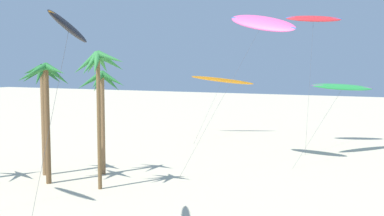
{
  "coord_description": "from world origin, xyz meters",
  "views": [
    {
      "loc": [
        11.75,
        2.89,
        9.13
      ],
      "look_at": [
        3.57,
        19.38,
        7.48
      ],
      "focal_mm": 44.03,
      "sensor_mm": 36.0,
      "label": 1
    }
  ],
  "objects_px": {
    "flying_kite_2": "(343,87)",
    "flying_kite_3": "(314,19)",
    "flying_kite_1": "(69,28)",
    "flying_kite_6": "(263,23)",
    "palm_tree_2": "(98,72)",
    "palm_tree_3": "(43,88)",
    "palm_tree_1": "(46,88)",
    "palm_tree_4": "(102,93)",
    "flying_kite_4": "(223,80)"
  },
  "relations": [
    {
      "from": "palm_tree_3",
      "to": "flying_kite_4",
      "type": "relative_size",
      "value": 0.8
    },
    {
      "from": "palm_tree_4",
      "to": "flying_kite_2",
      "type": "height_order",
      "value": "palm_tree_4"
    },
    {
      "from": "palm_tree_3",
      "to": "flying_kite_3",
      "type": "distance_m",
      "value": 30.48
    },
    {
      "from": "palm_tree_4",
      "to": "flying_kite_2",
      "type": "relative_size",
      "value": 0.66
    },
    {
      "from": "flying_kite_1",
      "to": "flying_kite_6",
      "type": "bearing_deg",
      "value": 84.89
    },
    {
      "from": "palm_tree_2",
      "to": "flying_kite_2",
      "type": "relative_size",
      "value": 0.77
    },
    {
      "from": "palm_tree_2",
      "to": "flying_kite_1",
      "type": "relative_size",
      "value": 0.85
    },
    {
      "from": "flying_kite_4",
      "to": "flying_kite_6",
      "type": "bearing_deg",
      "value": -56.31
    },
    {
      "from": "flying_kite_3",
      "to": "flying_kite_6",
      "type": "height_order",
      "value": "flying_kite_3"
    },
    {
      "from": "flying_kite_4",
      "to": "palm_tree_1",
      "type": "bearing_deg",
      "value": -92.93
    },
    {
      "from": "palm_tree_3",
      "to": "flying_kite_3",
      "type": "height_order",
      "value": "flying_kite_3"
    },
    {
      "from": "palm_tree_2",
      "to": "palm_tree_4",
      "type": "distance_m",
      "value": 5.16
    },
    {
      "from": "palm_tree_1",
      "to": "palm_tree_3",
      "type": "relative_size",
      "value": 1.01
    },
    {
      "from": "flying_kite_3",
      "to": "flying_kite_4",
      "type": "xyz_separation_m",
      "value": [
        -12.87,
        4.58,
        -7.18
      ]
    },
    {
      "from": "palm_tree_2",
      "to": "palm_tree_3",
      "type": "relative_size",
      "value": 1.1
    },
    {
      "from": "flying_kite_4",
      "to": "flying_kite_6",
      "type": "xyz_separation_m",
      "value": [
        10.63,
        -15.95,
        5.86
      ]
    },
    {
      "from": "flying_kite_1",
      "to": "flying_kite_2",
      "type": "relative_size",
      "value": 0.9
    },
    {
      "from": "palm_tree_1",
      "to": "palm_tree_4",
      "type": "bearing_deg",
      "value": 67.55
    },
    {
      "from": "palm_tree_4",
      "to": "flying_kite_6",
      "type": "bearing_deg",
      "value": 45.76
    },
    {
      "from": "palm_tree_4",
      "to": "flying_kite_2",
      "type": "bearing_deg",
      "value": 48.44
    },
    {
      "from": "palm_tree_1",
      "to": "palm_tree_4",
      "type": "xyz_separation_m",
      "value": [
        1.85,
        4.48,
        -0.53
      ]
    },
    {
      "from": "flying_kite_1",
      "to": "flying_kite_4",
      "type": "relative_size",
      "value": 1.03
    },
    {
      "from": "palm_tree_2",
      "to": "flying_kite_1",
      "type": "xyz_separation_m",
      "value": [
        5.48,
        -9.39,
        2.31
      ]
    },
    {
      "from": "flying_kite_2",
      "to": "palm_tree_2",
      "type": "bearing_deg",
      "value": -121.33
    },
    {
      "from": "palm_tree_1",
      "to": "palm_tree_4",
      "type": "relative_size",
      "value": 1.07
    },
    {
      "from": "palm_tree_3",
      "to": "flying_kite_2",
      "type": "distance_m",
      "value": 29.53
    },
    {
      "from": "palm_tree_3",
      "to": "flying_kite_4",
      "type": "xyz_separation_m",
      "value": [
        3.97,
        28.99,
        -0.13
      ]
    },
    {
      "from": "flying_kite_3",
      "to": "flying_kite_4",
      "type": "distance_m",
      "value": 15.43
    },
    {
      "from": "palm_tree_2",
      "to": "palm_tree_3",
      "type": "distance_m",
      "value": 7.29
    },
    {
      "from": "palm_tree_2",
      "to": "flying_kite_2",
      "type": "xyz_separation_m",
      "value": [
        13.76,
        22.61,
        -1.75
      ]
    },
    {
      "from": "flying_kite_1",
      "to": "flying_kite_6",
      "type": "distance_m",
      "value": 24.2
    },
    {
      "from": "palm_tree_2",
      "to": "flying_kite_4",
      "type": "xyz_separation_m",
      "value": [
        -3.01,
        30.58,
        -1.49
      ]
    },
    {
      "from": "palm_tree_1",
      "to": "flying_kite_2",
      "type": "relative_size",
      "value": 0.7
    },
    {
      "from": "flying_kite_3",
      "to": "flying_kite_6",
      "type": "bearing_deg",
      "value": -101.15
    },
    {
      "from": "palm_tree_3",
      "to": "flying_kite_6",
      "type": "relative_size",
      "value": 0.64
    },
    {
      "from": "palm_tree_3",
      "to": "flying_kite_6",
      "type": "distance_m",
      "value": 20.4
    },
    {
      "from": "palm_tree_2",
      "to": "flying_kite_2",
      "type": "distance_m",
      "value": 26.52
    },
    {
      "from": "palm_tree_1",
      "to": "palm_tree_4",
      "type": "distance_m",
      "value": 4.87
    },
    {
      "from": "palm_tree_2",
      "to": "flying_kite_4",
      "type": "height_order",
      "value": "palm_tree_2"
    },
    {
      "from": "palm_tree_1",
      "to": "flying_kite_3",
      "type": "bearing_deg",
      "value": 61.37
    },
    {
      "from": "palm_tree_3",
      "to": "flying_kite_3",
      "type": "xyz_separation_m",
      "value": [
        16.85,
        24.41,
        7.05
      ]
    },
    {
      "from": "palm_tree_4",
      "to": "flying_kite_6",
      "type": "xyz_separation_m",
      "value": [
        10.38,
        10.65,
        6.15
      ]
    },
    {
      "from": "flying_kite_2",
      "to": "flying_kite_6",
      "type": "relative_size",
      "value": 0.92
    },
    {
      "from": "palm_tree_4",
      "to": "flying_kite_1",
      "type": "xyz_separation_m",
      "value": [
        8.23,
        -13.37,
        4.1
      ]
    },
    {
      "from": "palm_tree_4",
      "to": "flying_kite_1",
      "type": "distance_m",
      "value": 16.22
    },
    {
      "from": "flying_kite_2",
      "to": "flying_kite_6",
      "type": "distance_m",
      "value": 11.77
    },
    {
      "from": "flying_kite_2",
      "to": "flying_kite_3",
      "type": "relative_size",
      "value": 0.89
    },
    {
      "from": "flying_kite_1",
      "to": "flying_kite_2",
      "type": "xyz_separation_m",
      "value": [
        8.28,
        31.99,
        -4.06
      ]
    },
    {
      "from": "palm_tree_1",
      "to": "flying_kite_6",
      "type": "distance_m",
      "value": 20.25
    },
    {
      "from": "flying_kite_1",
      "to": "palm_tree_4",
      "type": "bearing_deg",
      "value": 121.61
    }
  ]
}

